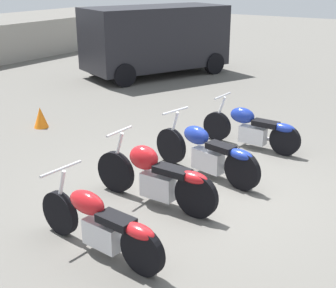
{
  "coord_description": "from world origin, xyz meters",
  "views": [
    {
      "loc": [
        -5.82,
        -3.24,
        3.21
      ],
      "look_at": [
        0.0,
        0.52,
        0.65
      ],
      "focal_mm": 50.0,
      "sensor_mm": 36.0,
      "label": 1
    }
  ],
  "objects": [
    {
      "name": "motorcycle_slot_0",
      "position": [
        -2.17,
        0.08,
        0.4
      ],
      "size": [
        0.63,
        2.0,
        0.96
      ],
      "rotation": [
        0.0,
        0.0,
        -0.1
      ],
      "color": "black",
      "rests_on": "ground_plane"
    },
    {
      "name": "motorcycle_slot_1",
      "position": [
        -0.75,
        0.25,
        0.45
      ],
      "size": [
        0.56,
        2.09,
        1.02
      ],
      "rotation": [
        0.0,
        0.0,
        -0.02
      ],
      "color": "black",
      "rests_on": "ground_plane"
    },
    {
      "name": "traffic_cone_near",
      "position": [
        0.86,
        4.4,
        0.23
      ],
      "size": [
        0.32,
        0.32,
        0.45
      ],
      "color": "orange",
      "rests_on": "ground_plane"
    },
    {
      "name": "parked_van",
      "position": [
        6.85,
        5.43,
        1.21
      ],
      "size": [
        5.0,
        3.65,
        2.19
      ],
      "rotation": [
        0.0,
        0.0,
        1.16
      ],
      "color": "black",
      "rests_on": "ground_plane"
    },
    {
      "name": "ground_plane",
      "position": [
        0.0,
        0.0,
        0.0
      ],
      "size": [
        60.0,
        60.0,
        0.0
      ],
      "primitive_type": "plane",
      "color": "#5B5954"
    },
    {
      "name": "motorcycle_slot_2",
      "position": [
        0.54,
        0.11,
        0.42
      ],
      "size": [
        0.74,
        2.16,
        1.0
      ],
      "rotation": [
        0.0,
        0.0,
        -0.21
      ],
      "color": "black",
      "rests_on": "ground_plane"
    },
    {
      "name": "motorcycle_slot_3",
      "position": [
        2.19,
        0.02,
        0.4
      ],
      "size": [
        0.6,
        2.03,
        0.95
      ],
      "rotation": [
        0.0,
        0.0,
        -0.05
      ],
      "color": "black",
      "rests_on": "ground_plane"
    }
  ]
}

